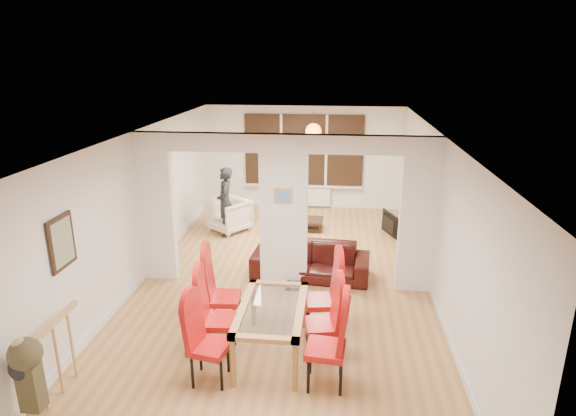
% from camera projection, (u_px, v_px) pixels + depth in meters
% --- Properties ---
extents(floor, '(5.00, 9.00, 0.01)m').
position_uv_depth(floor, '(284.00, 282.00, 8.41)').
color(floor, '#AC7C45').
rests_on(floor, ground).
extents(room_walls, '(5.00, 9.00, 2.60)m').
position_uv_depth(room_walls, '(284.00, 212.00, 8.01)').
color(room_walls, silver).
rests_on(room_walls, floor).
extents(divider_wall, '(5.00, 0.18, 2.60)m').
position_uv_depth(divider_wall, '(284.00, 212.00, 8.01)').
color(divider_wall, white).
rests_on(divider_wall, floor).
extents(bay_window_blinds, '(3.00, 0.08, 1.80)m').
position_uv_depth(bay_window_blinds, '(304.00, 150.00, 12.16)').
color(bay_window_blinds, black).
rests_on(bay_window_blinds, room_walls).
extents(radiator, '(1.40, 0.08, 0.50)m').
position_uv_depth(radiator, '(303.00, 196.00, 12.49)').
color(radiator, white).
rests_on(radiator, floor).
extents(pendant_light, '(0.36, 0.36, 0.36)m').
position_uv_depth(pendant_light, '(313.00, 131.00, 10.85)').
color(pendant_light, orange).
rests_on(pendant_light, room_walls).
extents(stair_newel, '(0.40, 1.20, 1.10)m').
position_uv_depth(stair_newel, '(54.00, 355.00, 5.44)').
color(stair_newel, tan).
rests_on(stair_newel, floor).
extents(wall_poster, '(0.04, 0.52, 0.67)m').
position_uv_depth(wall_poster, '(62.00, 242.00, 5.90)').
color(wall_poster, gray).
rests_on(wall_poster, room_walls).
extents(pillar_photo, '(0.30, 0.03, 0.25)m').
position_uv_depth(pillar_photo, '(283.00, 196.00, 7.83)').
color(pillar_photo, '#4C8CD8').
rests_on(pillar_photo, divider_wall).
extents(dining_table, '(0.84, 1.50, 0.70)m').
position_uv_depth(dining_table, '(272.00, 331.00, 6.29)').
color(dining_table, '#A7753D').
rests_on(dining_table, floor).
extents(dining_chair_la, '(0.51, 0.51, 1.08)m').
position_uv_depth(dining_chair_la, '(209.00, 341.00, 5.72)').
color(dining_chair_la, '#B01312').
rests_on(dining_chair_la, floor).
extents(dining_chair_lb, '(0.48, 0.48, 1.12)m').
position_uv_depth(dining_chair_lb, '(217.00, 315.00, 6.26)').
color(dining_chair_lb, '#B01312').
rests_on(dining_chair_lb, floor).
extents(dining_chair_lc, '(0.50, 0.50, 1.17)m').
position_uv_depth(dining_chair_lc, '(223.00, 292.00, 6.81)').
color(dining_chair_lc, '#B01312').
rests_on(dining_chair_lc, floor).
extents(dining_chair_ra, '(0.50, 0.50, 1.14)m').
position_uv_depth(dining_chair_ra, '(326.00, 343.00, 5.64)').
color(dining_chair_ra, '#B01312').
rests_on(dining_chair_ra, floor).
extents(dining_chair_rb, '(0.50, 0.50, 1.08)m').
position_uv_depth(dining_chair_rb, '(322.00, 320.00, 6.19)').
color(dining_chair_rb, '#B01312').
rests_on(dining_chair_rb, floor).
extents(dining_chair_rc, '(0.54, 0.54, 1.16)m').
position_uv_depth(dining_chair_rc, '(322.00, 295.00, 6.73)').
color(dining_chair_rc, '#B01312').
rests_on(dining_chair_rc, floor).
extents(sofa, '(2.12, 0.97, 0.60)m').
position_uv_depth(sofa, '(311.00, 261.00, 8.56)').
color(sofa, black).
rests_on(sofa, floor).
extents(armchair, '(1.10, 1.11, 0.73)m').
position_uv_depth(armchair, '(229.00, 215.00, 10.79)').
color(armchair, beige).
rests_on(armchair, floor).
extents(person, '(0.61, 0.46, 1.52)m').
position_uv_depth(person, '(225.00, 202.00, 10.41)').
color(person, black).
rests_on(person, floor).
extents(television, '(0.85, 0.41, 0.50)m').
position_uv_depth(television, '(388.00, 225.00, 10.52)').
color(television, black).
rests_on(television, floor).
extents(coffee_table, '(1.16, 0.66, 0.25)m').
position_uv_depth(coffee_table, '(299.00, 224.00, 10.94)').
color(coffee_table, '#311C10').
rests_on(coffee_table, floor).
extents(bottle, '(0.07, 0.07, 0.30)m').
position_uv_depth(bottle, '(299.00, 211.00, 10.97)').
color(bottle, '#143F19').
rests_on(bottle, coffee_table).
extents(bowl, '(0.24, 0.24, 0.06)m').
position_uv_depth(bowl, '(297.00, 216.00, 10.96)').
color(bowl, '#311C10').
rests_on(bowl, coffee_table).
extents(shoes, '(0.22, 0.23, 0.09)m').
position_uv_depth(shoes, '(293.00, 286.00, 8.18)').
color(shoes, black).
rests_on(shoes, floor).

